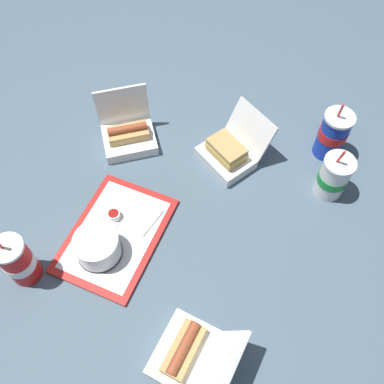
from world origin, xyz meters
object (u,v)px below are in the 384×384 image
food_tray (116,235)px  soda_cup_center (333,134)px  ketchup_cup (114,215)px  cake_container (98,247)px  soda_cup_back (333,177)px  clamshell_hotdog_corner (188,354)px  soda_cup_right (18,261)px  clamshell_sandwich_center (229,152)px  clamshell_hotdog_front (128,134)px  plastic_fork (152,223)px

food_tray → soda_cup_center: size_ratio=1.58×
food_tray → ketchup_cup: (-0.05, -0.03, 0.02)m
cake_container → soda_cup_back: 0.75m
soda_cup_center → food_tray: bearing=-40.6°
ketchup_cup → clamshell_hotdog_corner: 0.47m
food_tray → soda_cup_right: (0.21, -0.17, 0.08)m
clamshell_sandwich_center → soda_cup_center: soda_cup_center is taller
food_tray → soda_cup_right: soda_cup_right is taller
soda_cup_center → soda_cup_right: bearing=-40.2°
food_tray → clamshell_hotdog_front: bearing=-157.8°
ketchup_cup → clamshell_hotdog_front: (-0.29, -0.11, 0.02)m
soda_cup_center → clamshell_hotdog_front: bearing=-69.3°
food_tray → soda_cup_back: bearing=128.3°
clamshell_hotdog_corner → soda_cup_right: 0.52m
clamshell_sandwich_center → food_tray: bearing=-26.6°
plastic_fork → clamshell_hotdog_corner: 0.41m
clamshell_hotdog_corner → clamshell_sandwich_center: (-0.64, -0.14, 0.00)m
plastic_fork → clamshell_sandwich_center: bearing=168.9°
food_tray → clamshell_hotdog_corner: clamshell_hotdog_corner is taller
cake_container → clamshell_hotdog_front: bearing=-162.6°
clamshell_hotdog_corner → clamshell_hotdog_front: 0.75m
food_tray → cake_container: size_ratio=2.82×
clamshell_hotdog_front → soda_cup_back: soda_cup_back is taller
plastic_fork → clamshell_sandwich_center: clamshell_sandwich_center is taller
plastic_fork → soda_cup_right: soda_cup_right is taller
ketchup_cup → soda_cup_right: (0.26, -0.14, 0.06)m
cake_container → clamshell_hotdog_front: 0.43m
soda_cup_right → cake_container: bearing=130.6°
ketchup_cup → clamshell_sandwich_center: bearing=146.7°
ketchup_cup → soda_cup_back: bearing=123.4°
food_tray → clamshell_hotdog_corner: size_ratio=1.78×
ketchup_cup → clamshell_sandwich_center: 0.43m
soda_cup_right → clamshell_hotdog_corner: bearing=88.0°
ketchup_cup → soda_cup_right: bearing=-28.4°
cake_container → soda_cup_right: bearing=-49.4°
cake_container → ketchup_cup: bearing=-170.2°
food_tray → soda_cup_right: size_ratio=1.57×
clamshell_hotdog_corner → soda_cup_back: size_ratio=0.98×
food_tray → soda_cup_center: 0.77m
soda_cup_back → ketchup_cup: bearing=-56.6°
ketchup_cup → clamshell_hotdog_front: clamshell_hotdog_front is taller
food_tray → clamshell_hotdog_corner: (0.23, 0.35, 0.03)m
food_tray → plastic_fork: plastic_fork is taller
plastic_fork → soda_cup_back: soda_cup_back is taller
clamshell_hotdog_corner → clamshell_sandwich_center: bearing=-167.3°
ketchup_cup → soda_cup_back: 0.69m
ketchup_cup → plastic_fork: bearing=104.1°
cake_container → clamshell_sandwich_center: size_ratio=0.52×
clamshell_hotdog_corner → soda_cup_center: soda_cup_center is taller
cake_container → clamshell_hotdog_front: (-0.41, -0.13, -0.01)m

